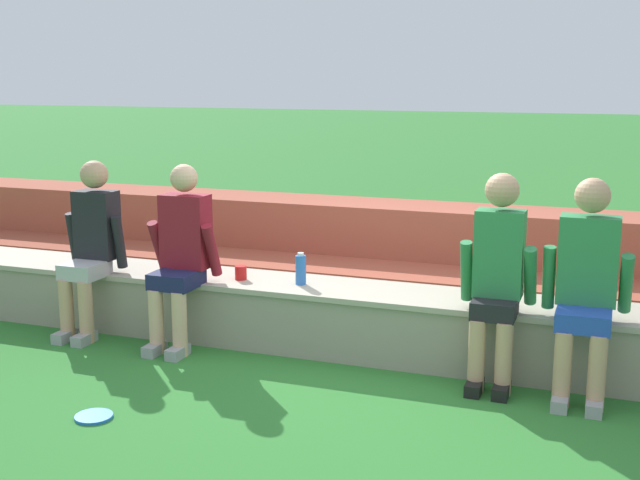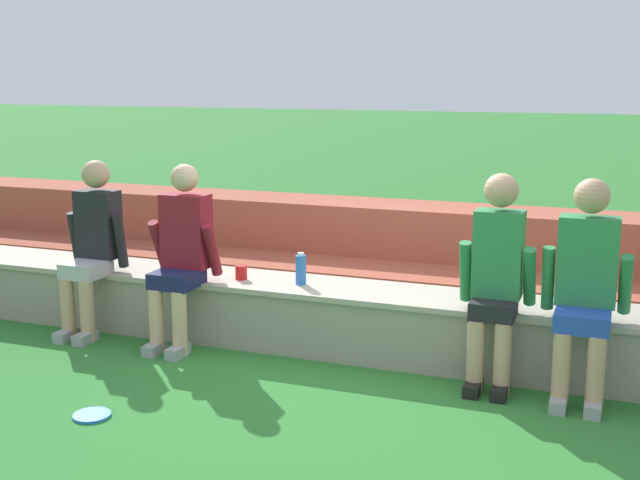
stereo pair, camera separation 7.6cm
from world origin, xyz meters
name	(u,v)px [view 2 (the right image)]	position (x,y,z in m)	size (l,w,h in m)	color
ground_plane	(360,367)	(0.00, 0.00, 0.00)	(80.00, 80.00, 0.00)	#2D752D
stone_seating_wall	(373,320)	(0.00, 0.29, 0.26)	(9.02, 0.61, 0.49)	gray
brick_bleachers	(417,268)	(0.00, 1.57, 0.37)	(10.42, 1.30, 0.89)	#A04935
person_left_of_center	(92,243)	(-2.24, 0.01, 0.73)	(0.51, 0.58, 1.38)	tan
person_center	(181,252)	(-1.42, -0.02, 0.73)	(0.54, 0.56, 1.38)	#DBAD89
person_right_of_center	(496,275)	(0.93, -0.01, 0.76)	(0.49, 0.49, 1.41)	tan
person_far_right	(586,284)	(1.48, -0.01, 0.75)	(0.55, 0.57, 1.40)	tan
water_bottle_mid_left	(301,269)	(-0.56, 0.26, 0.60)	(0.08, 0.08, 0.24)	blue
plastic_cup_left_end	(241,272)	(-1.05, 0.24, 0.54)	(0.09, 0.09, 0.11)	red
frisbee	(92,415)	(-1.25, -1.41, 0.01)	(0.23, 0.23, 0.02)	blue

